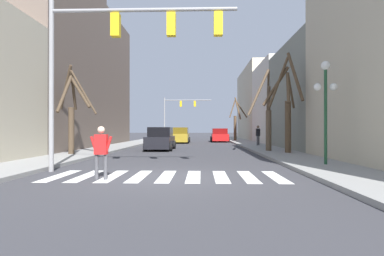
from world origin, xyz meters
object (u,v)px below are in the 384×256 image
at_px(car_at_intersection, 220,136).
at_px(street_tree_left_mid, 287,105).
at_px(street_tree_left_near, 72,109).
at_px(traffic_signal_far, 178,109).
at_px(street_tree_right_far, 236,121).
at_px(traffic_signal_near, 120,44).
at_px(car_parked_left_far, 181,136).
at_px(car_parked_left_near, 161,139).
at_px(pedestrian_on_right_sidewalk, 101,148).
at_px(pedestrian_near_right_corner, 258,134).
at_px(street_lamp_right_corner, 326,91).
at_px(street_tree_right_near, 267,116).

bearing_deg(car_at_intersection, street_tree_left_mid, -171.38).
bearing_deg(street_tree_left_mid, street_tree_left_near, -174.91).
height_order(traffic_signal_far, car_at_intersection, traffic_signal_far).
xyz_separation_m(traffic_signal_far, street_tree_right_far, (7.94, -6.45, -2.00)).
xyz_separation_m(traffic_signal_near, car_parked_left_far, (0.68, 23.13, -3.90)).
height_order(traffic_signal_near, car_at_intersection, traffic_signal_near).
relative_size(car_parked_left_near, street_tree_left_near, 0.86).
xyz_separation_m(pedestrian_on_right_sidewalk, pedestrian_near_right_corner, (8.09, 17.20, 0.20)).
distance_m(street_lamp_right_corner, pedestrian_near_right_corner, 14.28).
bearing_deg(pedestrian_near_right_corner, traffic_signal_far, -118.79).
relative_size(traffic_signal_near, street_tree_right_near, 1.28).
xyz_separation_m(car_parked_left_far, street_tree_right_near, (6.71, -13.87, 1.66)).
bearing_deg(car_parked_left_near, street_tree_left_mid, 61.96).
height_order(street_lamp_right_corner, car_parked_left_far, street_lamp_right_corner).
distance_m(street_tree_right_far, street_tree_right_near, 18.31).
distance_m(traffic_signal_near, street_tree_right_near, 12.06).
relative_size(pedestrian_near_right_corner, street_tree_right_far, 0.32).
xyz_separation_m(street_tree_right_far, street_tree_right_near, (-0.07, -18.30, -0.13)).
relative_size(traffic_signal_far, street_tree_left_mid, 1.18).
xyz_separation_m(traffic_signal_far, street_lamp_right_corner, (8.51, -32.65, -1.50)).
height_order(car_parked_left_near, street_tree_left_mid, street_tree_left_mid).
bearing_deg(car_parked_left_far, street_tree_left_mid, 25.10).
height_order(car_parked_left_near, street_tree_left_near, street_tree_left_near).
bearing_deg(street_tree_right_far, car_at_intersection, -147.20).
distance_m(pedestrian_on_right_sidewalk, pedestrian_near_right_corner, 19.01).
bearing_deg(traffic_signal_near, pedestrian_on_right_sidewalk, -93.83).
xyz_separation_m(street_lamp_right_corner, pedestrian_near_right_corner, (-0.05, 14.15, -1.93)).
bearing_deg(street_tree_right_far, pedestrian_near_right_corner, -87.51).
height_order(street_tree_left_near, street_tree_left_mid, street_tree_left_mid).
distance_m(car_parked_left_far, pedestrian_on_right_sidewalk, 24.83).
bearing_deg(car_parked_left_near, street_tree_right_far, 154.75).
height_order(pedestrian_on_right_sidewalk, street_tree_left_mid, street_tree_left_mid).
relative_size(traffic_signal_far, street_tree_right_far, 1.29).
xyz_separation_m(street_tree_right_far, street_tree_left_near, (-11.93, -21.45, 0.10)).
relative_size(car_parked_left_far, street_tree_left_mid, 0.77).
bearing_deg(street_tree_left_mid, pedestrian_on_right_sidewalk, -132.73).
distance_m(traffic_signal_near, street_tree_left_mid, 11.02).
distance_m(traffic_signal_far, car_at_intersection, 10.47).
height_order(car_at_intersection, car_parked_left_far, car_parked_left_far).
bearing_deg(car_at_intersection, car_parked_left_near, 159.87).
relative_size(car_parked_left_near, street_tree_left_mid, 0.74).
height_order(car_parked_left_near, pedestrian_near_right_corner, pedestrian_near_right_corner).
xyz_separation_m(traffic_signal_far, pedestrian_on_right_sidewalk, (0.37, -35.70, -3.63)).
distance_m(street_lamp_right_corner, street_tree_right_far, 26.21).
relative_size(street_tree_right_far, street_tree_left_mid, 0.91).
relative_size(pedestrian_near_right_corner, street_tree_right_near, 0.32).
xyz_separation_m(traffic_signal_far, car_parked_left_far, (1.17, -10.89, -3.79)).
bearing_deg(car_parked_left_far, pedestrian_near_right_corner, 43.77).
xyz_separation_m(car_at_intersection, pedestrian_near_right_corner, (2.72, -10.64, 0.40)).
bearing_deg(car_parked_left_near, street_lamp_right_corner, 38.35).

